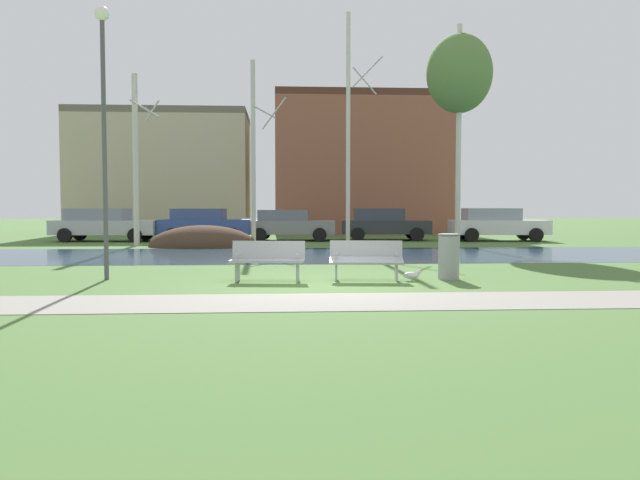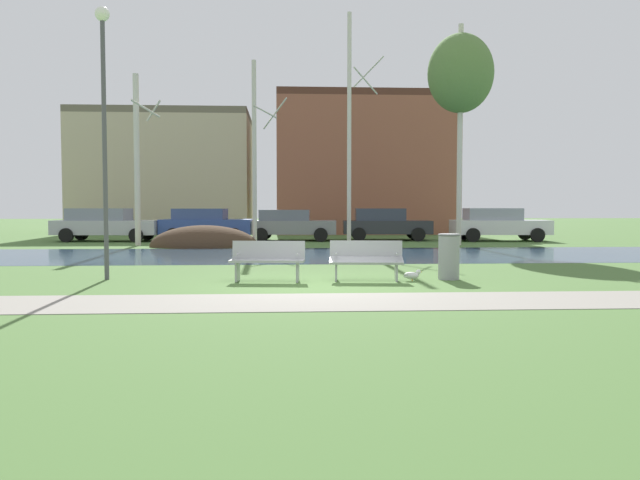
{
  "view_description": "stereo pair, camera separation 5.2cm",
  "coord_description": "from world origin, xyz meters",
  "views": [
    {
      "loc": [
        -0.78,
        -12.85,
        1.64
      ],
      "look_at": [
        0.09,
        1.27,
        0.88
      ],
      "focal_mm": 35.66,
      "sensor_mm": 36.0,
      "label": 1
    },
    {
      "loc": [
        -0.73,
        -12.86,
        1.64
      ],
      "look_at": [
        0.09,
        1.27,
        0.88
      ],
      "focal_mm": 35.66,
      "sensor_mm": 36.0,
      "label": 2
    }
  ],
  "objects": [
    {
      "name": "ground_plane",
      "position": [
        0.0,
        10.0,
        0.0
      ],
      "size": [
        120.0,
        120.0,
        0.0
      ],
      "primitive_type": "plane",
      "color": "#476B33"
    },
    {
      "name": "paved_path_strip",
      "position": [
        0.0,
        -2.15,
        0.01
      ],
      "size": [
        60.0,
        2.02,
        0.01
      ],
      "primitive_type": "cube",
      "color": "gray",
      "rests_on": "ground"
    },
    {
      "name": "river_band",
      "position": [
        0.0,
        8.22,
        0.0
      ],
      "size": [
        80.0,
        6.83,
        0.01
      ],
      "primitive_type": "cube",
      "color": "#284256",
      "rests_on": "ground"
    },
    {
      "name": "soil_mound",
      "position": [
        -3.9,
        12.87,
        0.0
      ],
      "size": [
        4.35,
        2.54,
        1.73
      ],
      "primitive_type": "ellipsoid",
      "color": "#423021",
      "rests_on": "ground"
    },
    {
      "name": "bench_left",
      "position": [
        -1.07,
        0.92,
        0.47
      ],
      "size": [
        1.65,
        0.72,
        0.87
      ],
      "color": "#9EA0A3",
      "rests_on": "ground"
    },
    {
      "name": "bench_right",
      "position": [
        1.09,
        0.92,
        0.47
      ],
      "size": [
        1.65,
        0.72,
        0.87
      ],
      "color": "#9EA0A3",
      "rests_on": "ground"
    },
    {
      "name": "trash_bin",
      "position": [
        2.96,
        1.04,
        0.53
      ],
      "size": [
        0.49,
        0.49,
        1.02
      ],
      "color": "gray",
      "rests_on": "ground"
    },
    {
      "name": "seagull",
      "position": [
        2.08,
        0.77,
        0.13
      ],
      "size": [
        0.41,
        0.15,
        0.25
      ],
      "color": "white",
      "rests_on": "ground"
    },
    {
      "name": "streetlamp",
      "position": [
        -4.65,
        1.45,
        3.92
      ],
      "size": [
        0.32,
        0.32,
        5.97
      ],
      "color": "#4C4C51",
      "rests_on": "ground"
    },
    {
      "name": "birch_far_left",
      "position": [
        -6.7,
        13.78,
        3.62
      ],
      "size": [
        1.16,
        2.01,
        7.04
      ],
      "color": "beige",
      "rests_on": "ground"
    },
    {
      "name": "birch_left",
      "position": [
        -1.84,
        12.96,
        3.82
      ],
      "size": [
        1.43,
        2.21,
        7.46
      ],
      "color": "beige",
      "rests_on": "ground"
    },
    {
      "name": "birch_center_left",
      "position": [
        1.99,
        12.92,
        4.8
      ],
      "size": [
        1.48,
        2.51,
        9.4
      ],
      "color": "beige",
      "rests_on": "ground"
    },
    {
      "name": "birch_center",
      "position": [
        6.62,
        13.31,
        7.07
      ],
      "size": [
        2.71,
        2.71,
        9.12
      ],
      "color": "beige",
      "rests_on": "ground"
    },
    {
      "name": "parked_van_nearest_silver",
      "position": [
        -8.94,
        17.01,
        0.8
      ],
      "size": [
        4.91,
        2.22,
        1.52
      ],
      "color": "#B2B5BC",
      "rests_on": "ground"
    },
    {
      "name": "parked_sedan_second_blue",
      "position": [
        -4.35,
        17.12,
        0.8
      ],
      "size": [
        4.35,
        2.3,
        1.51
      ],
      "color": "#2D4793",
      "rests_on": "ground"
    },
    {
      "name": "parked_hatch_third_grey",
      "position": [
        -0.39,
        17.08,
        0.77
      ],
      "size": [
        4.27,
        2.3,
        1.46
      ],
      "color": "slate",
      "rests_on": "ground"
    },
    {
      "name": "parked_wagon_fourth_dark",
      "position": [
        4.11,
        17.14,
        0.79
      ],
      "size": [
        4.28,
        2.33,
        1.52
      ],
      "color": "#282B30",
      "rests_on": "ground"
    },
    {
      "name": "parked_suv_fifth_white",
      "position": [
        9.29,
        16.26,
        0.8
      ],
      "size": [
        4.53,
        2.32,
        1.53
      ],
      "color": "silver",
      "rests_on": "ground"
    },
    {
      "name": "building_beige_block",
      "position": [
        -7.97,
        26.98,
        3.66
      ],
      "size": [
        10.36,
        6.49,
        7.32
      ],
      "color": "#BCAD8E",
      "rests_on": "ground"
    },
    {
      "name": "building_brick_low",
      "position": [
        4.17,
        25.78,
        4.12
      ],
      "size": [
        10.49,
        6.18,
        8.25
      ],
      "color": "brown",
      "rests_on": "ground"
    }
  ]
}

